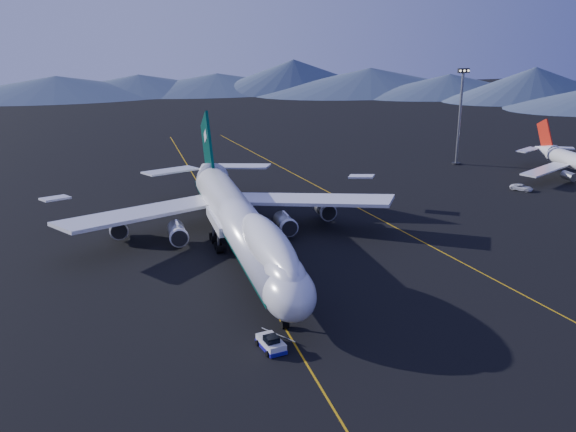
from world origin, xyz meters
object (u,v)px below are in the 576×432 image
object	(u,v)px
boeing_747	(241,222)
floodlight_mast	(460,117)
pushback_tug	(271,344)
service_van	(522,187)

from	to	relation	value
boeing_747	floodlight_mast	distance (m)	85.04
pushback_tug	service_van	bearing A→B (deg)	26.25
boeing_747	service_van	size ratio (longest dim) A/B	14.67
boeing_747	pushback_tug	bearing A→B (deg)	-95.50
floodlight_mast	pushback_tug	bearing A→B (deg)	-131.33
pushback_tug	boeing_747	bearing A→B (deg)	74.05
boeing_747	service_van	world-z (taller)	boeing_747
boeing_747	pushback_tug	xyz separation A→B (m)	(-3.00, -31.13, -5.20)
boeing_747	floodlight_mast	size ratio (longest dim) A/B	2.93
service_van	floodlight_mast	world-z (taller)	floodlight_mast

